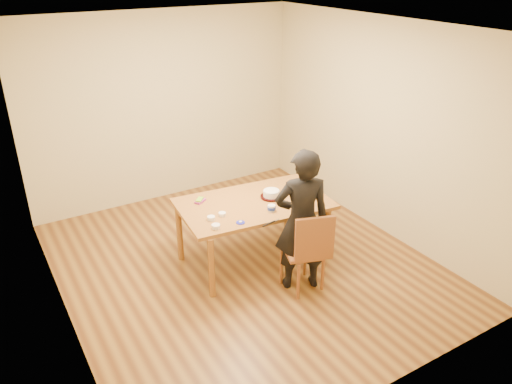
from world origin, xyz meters
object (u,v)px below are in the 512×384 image
dining_chair (303,252)px  dining_table (254,204)px  cake (271,194)px  person (302,221)px  cake_plate (271,197)px

dining_chair → dining_table: bearing=119.8°
dining_table → cake: bearing=5.3°
person → dining_chair: bearing=112.0°
cake → person: person is taller
cake → person: bearing=-97.0°
cake → person: size_ratio=0.12×
dining_table → dining_chair: dining_table is taller
dining_table → cake_plate: bearing=5.3°
dining_chair → cake_plate: bearing=102.2°
cake_plate → dining_table: bearing=179.4°
cake_plate → dining_chair: bearing=-96.6°
cake_plate → person: size_ratio=0.16×
cake_plate → person: person is taller
dining_table → person: (0.15, -0.73, 0.07)m
person → dining_table: bearing=-56.3°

